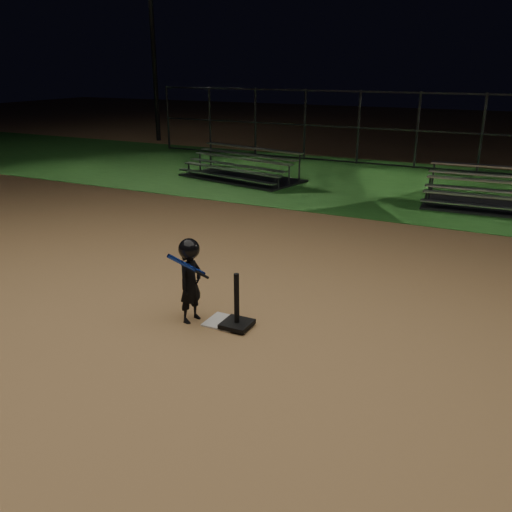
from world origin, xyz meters
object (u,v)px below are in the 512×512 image
Objects in this scene: child_batter at (190,278)px; light_pole_left at (151,24)px; batting_tee at (237,317)px; bleacher_left at (241,173)px; bleacher_right at (508,202)px; home_plate at (223,322)px.

light_pole_left reaches higher than child_batter.
child_batter reaches higher than batting_tee.
bleacher_left is 10.91m from light_pole_left.
child_batter is 0.29× the size of bleacher_left.
child_batter is at bearing -52.47° from light_pole_left.
bleacher_left is (-4.61, 8.81, 0.03)m from batting_tee.
batting_tee is 0.19× the size of bleacher_right.
home_plate is 8.95m from bleacher_right.
child_batter is at bearing -53.63° from bleacher_left.
child_batter is 19.48m from light_pole_left.
child_batter reaches higher than home_plate.
light_pole_left is at bearing 153.40° from bleacher_left.
light_pole_left is (-12.24, 14.99, 4.79)m from batting_tee.
bleacher_left is 0.48× the size of light_pole_left.
home_plate is 0.76m from child_batter.
bleacher_left is at bearing -39.02° from light_pole_left.
batting_tee is 0.81m from child_batter.
home_plate is at bearing 169.30° from batting_tee.
child_batter is 0.14× the size of light_pole_left.
child_batter is at bearing -163.96° from home_plate.
home_plate is 0.05× the size of light_pole_left.
bleacher_right is at bearing -12.01° from child_batter.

